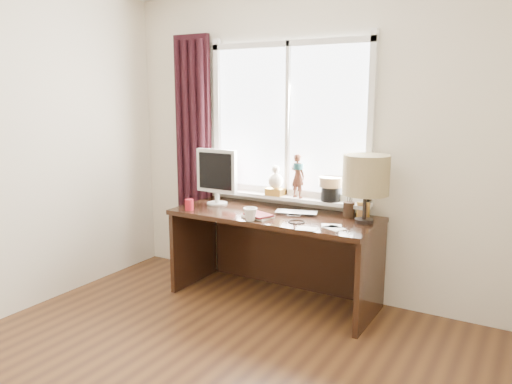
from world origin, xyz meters
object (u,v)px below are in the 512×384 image
Objects in this scene: desk at (279,239)px; table_lamp at (366,176)px; laptop at (297,213)px; mug at (250,214)px; red_cup at (189,205)px; monitor at (217,173)px.

desk is 3.27× the size of table_lamp.
laptop is 0.20× the size of desk.
mug is 0.63m from red_cup.
laptop is 0.91m from red_cup.
monitor reaches higher than red_cup.
table_lamp reaches higher than desk.
monitor reaches higher than mug.
laptop is 0.43m from mug.
table_lamp is at bearing -1.00° from desk.
mug reaches higher than desk.
laptop is 0.65× the size of table_lamp.
monitor is 0.94× the size of table_lamp.
table_lamp is (0.56, 0.02, 0.35)m from laptop.
laptop is at bearing -178.03° from table_lamp.
monitor is at bearing 77.72° from red_cup.
mug is at bearing -4.24° from red_cup.
laptop is 0.31m from desk.
table_lamp reaches higher than monitor.
mug is 0.21× the size of table_lamp.
mug is at bearing -32.62° from monitor.
monitor reaches higher than laptop.
red_cup is 0.19× the size of monitor.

